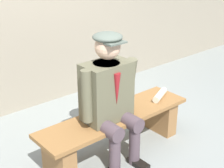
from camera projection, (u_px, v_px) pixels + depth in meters
name	position (u px, v px, depth m)	size (l,w,h in m)	color
ground_plane	(115.00, 151.00, 3.63)	(30.00, 30.00, 0.00)	gray
bench	(115.00, 128.00, 3.52)	(1.70, 0.45, 0.44)	brown
seated_man	(110.00, 94.00, 3.25)	(0.63, 0.60, 1.32)	brown
rolled_magazine	(160.00, 95.00, 3.81)	(0.08, 0.08, 0.30)	beige
stadium_wall	(32.00, 28.00, 4.39)	(12.00, 0.24, 2.06)	gray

